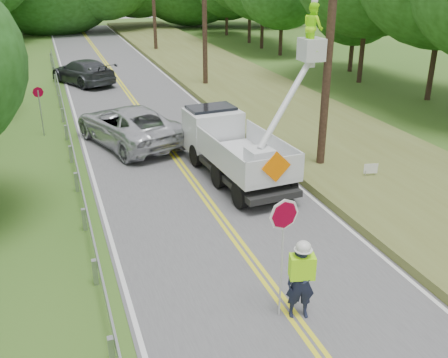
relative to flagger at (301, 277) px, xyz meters
name	(u,v)px	position (x,y,z in m)	size (l,w,h in m)	color
ground	(319,352)	(-0.12, -1.19, -1.06)	(140.00, 140.00, 0.00)	#34621B
road	(165,144)	(-0.12, 12.81, -1.05)	(7.20, 96.00, 0.03)	#515053
guardrail	(69,135)	(-4.14, 13.72, -0.51)	(0.18, 48.00, 0.77)	#A1A5A9
utility_poles	(247,11)	(4.88, 15.83, 4.21)	(1.60, 43.30, 10.00)	black
tall_grass_verge	(308,125)	(6.98, 12.81, -0.91)	(7.00, 96.00, 0.30)	brown
flagger	(301,277)	(0.00, 0.00, 0.00)	(1.15, 0.59, 2.93)	#191E33
bucket_truck	(234,135)	(1.65, 8.82, 0.39)	(4.35, 6.37, 6.21)	black
suv_silver	(128,125)	(-1.61, 13.34, -0.19)	(2.83, 6.15, 1.71)	silver
suv_darkgrey	(83,72)	(-2.44, 26.51, -0.24)	(2.24, 5.51, 1.60)	#393D41
stop_sign_permanent	(40,104)	(-5.20, 15.83, 0.44)	(0.49, 0.12, 2.30)	#A1A5A9
yard_sign	(371,169)	(5.95, 6.05, -0.52)	(0.51, 0.15, 0.75)	white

